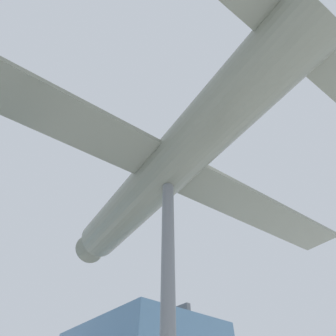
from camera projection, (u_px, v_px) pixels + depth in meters
support_pylon_central at (168, 297)px, 7.09m from camera, size 0.41×0.41×7.89m
suspended_airplane at (164, 172)px, 10.73m from camera, size 21.20×15.42×3.48m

